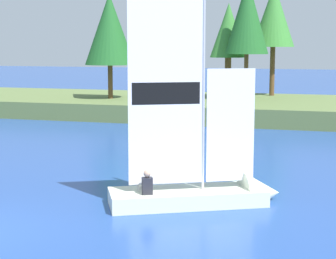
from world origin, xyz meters
TOP-DOWN VIEW (x-y plane):
  - shore_bank at (0.00, 24.67)m, footprint 80.00×10.63m
  - shoreline_tree_left at (-5.43, 23.22)m, footprint 3.19×3.19m
  - shoreline_tree_midleft at (1.68, 26.15)m, footprint 2.39×2.39m
  - shoreline_tree_centre at (3.12, 24.54)m, footprint 2.69×2.69m
  - shoreline_tree_midright at (4.33, 28.32)m, footprint 2.84×2.84m
  - sailboat at (5.26, 4.29)m, footprint 4.98×3.42m

SIDE VIEW (x-z plane):
  - sailboat at x=5.26m, z-range -2.82..3.83m
  - shore_bank at x=0.00m, z-range 0.00..1.04m
  - shoreline_tree_midleft at x=1.68m, z-range 2.28..8.40m
  - shoreline_tree_left at x=-5.43m, z-range 2.11..8.77m
  - shoreline_tree_centre at x=3.12m, z-range 2.45..9.91m
  - shoreline_tree_midright at x=4.33m, z-range 2.65..10.11m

